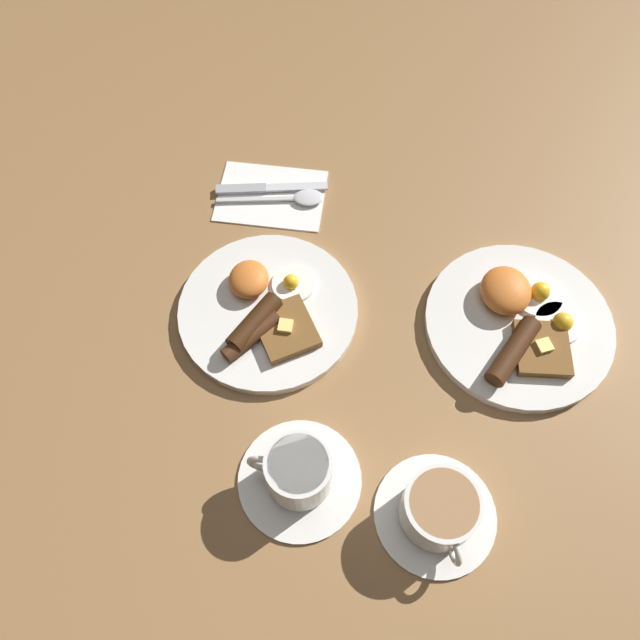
% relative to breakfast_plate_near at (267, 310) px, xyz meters
% --- Properties ---
extents(ground_plane, '(3.00, 3.00, 0.00)m').
position_rel_breakfast_plate_near_xyz_m(ground_plane, '(-0.00, 0.00, -0.01)').
color(ground_plane, olive).
extents(breakfast_plate_near, '(0.26, 0.26, 0.04)m').
position_rel_breakfast_plate_near_xyz_m(breakfast_plate_near, '(0.00, 0.00, 0.00)').
color(breakfast_plate_near, silver).
rests_on(breakfast_plate_near, ground_plane).
extents(breakfast_plate_far, '(0.27, 0.27, 0.05)m').
position_rel_breakfast_plate_near_xyz_m(breakfast_plate_far, '(-0.01, 0.37, 0.00)').
color(breakfast_plate_far, silver).
rests_on(breakfast_plate_far, ground_plane).
extents(teacup_near, '(0.16, 0.16, 0.08)m').
position_rel_breakfast_plate_near_xyz_m(teacup_near, '(0.24, 0.07, 0.02)').
color(teacup_near, silver).
rests_on(teacup_near, ground_plane).
extents(teacup_far, '(0.15, 0.15, 0.07)m').
position_rel_breakfast_plate_near_xyz_m(teacup_far, '(0.27, 0.25, 0.02)').
color(teacup_far, silver).
rests_on(teacup_far, ground_plane).
extents(napkin, '(0.13, 0.18, 0.01)m').
position_rel_breakfast_plate_near_xyz_m(napkin, '(-0.22, -0.02, -0.01)').
color(napkin, white).
rests_on(napkin, ground_plane).
extents(knife, '(0.04, 0.18, 0.01)m').
position_rel_breakfast_plate_near_xyz_m(knife, '(-0.23, -0.03, -0.01)').
color(knife, silver).
rests_on(knife, napkin).
extents(spoon, '(0.04, 0.18, 0.01)m').
position_rel_breakfast_plate_near_xyz_m(spoon, '(-0.21, 0.02, -0.00)').
color(spoon, silver).
rests_on(spoon, napkin).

